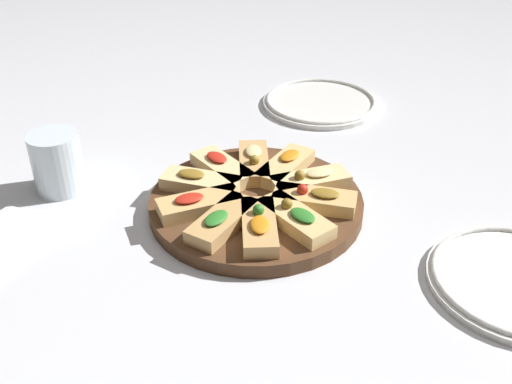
# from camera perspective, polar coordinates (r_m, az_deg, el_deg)

# --- Properties ---
(ground_plane) EXTENTS (3.00, 3.00, 0.00)m
(ground_plane) POSITION_cam_1_polar(r_m,az_deg,el_deg) (0.93, 0.00, -1.70)
(ground_plane) COLOR silver
(serving_board) EXTENTS (0.33, 0.33, 0.02)m
(serving_board) POSITION_cam_1_polar(r_m,az_deg,el_deg) (0.92, 0.00, -1.13)
(serving_board) COLOR #51331E
(serving_board) RESTS_ON ground_plane
(focaccia_slice_0) EXTENTS (0.10, 0.13, 0.03)m
(focaccia_slice_0) POSITION_cam_1_polar(r_m,az_deg,el_deg) (0.94, 5.20, 1.04)
(focaccia_slice_0) COLOR #E5C689
(focaccia_slice_0) RESTS_ON serving_board
(focaccia_slice_1) EXTENTS (0.13, 0.10, 0.03)m
(focaccia_slice_1) POSITION_cam_1_polar(r_m,az_deg,el_deg) (0.98, 2.81, 2.47)
(focaccia_slice_1) COLOR #DBB775
(focaccia_slice_1) RESTS_ON serving_board
(focaccia_slice_2) EXTENTS (0.13, 0.07, 0.03)m
(focaccia_slice_2) POSITION_cam_1_polar(r_m,az_deg,el_deg) (0.99, -0.21, 2.87)
(focaccia_slice_2) COLOR tan
(focaccia_slice_2) RESTS_ON serving_board
(focaccia_slice_3) EXTENTS (0.12, 0.12, 0.03)m
(focaccia_slice_3) POSITION_cam_1_polar(r_m,az_deg,el_deg) (0.97, -3.25, 2.32)
(focaccia_slice_3) COLOR #E5C689
(focaccia_slice_3) RESTS_ON serving_board
(focaccia_slice_4) EXTENTS (0.07, 0.13, 0.03)m
(focaccia_slice_4) POSITION_cam_1_polar(r_m,az_deg,el_deg) (0.94, -5.31, 0.92)
(focaccia_slice_4) COLOR #E5C689
(focaccia_slice_4) RESTS_ON serving_board
(focaccia_slice_5) EXTENTS (0.10, 0.13, 0.03)m
(focaccia_slice_5) POSITION_cam_1_polar(r_m,az_deg,el_deg) (0.89, -5.45, -1.13)
(focaccia_slice_5) COLOR tan
(focaccia_slice_5) RESTS_ON serving_board
(focaccia_slice_6) EXTENTS (0.13, 0.10, 0.03)m
(focaccia_slice_6) POSITION_cam_1_polar(r_m,az_deg,el_deg) (0.85, -3.22, -2.75)
(focaccia_slice_6) COLOR tan
(focaccia_slice_6) RESTS_ON serving_board
(focaccia_slice_7) EXTENTS (0.13, 0.07, 0.03)m
(focaccia_slice_7) POSITION_cam_1_polar(r_m,az_deg,el_deg) (0.84, 0.30, -3.23)
(focaccia_slice_7) COLOR tan
(focaccia_slice_7) RESTS_ON serving_board
(focaccia_slice_8) EXTENTS (0.12, 0.12, 0.03)m
(focaccia_slice_8) POSITION_cam_1_polar(r_m,az_deg,el_deg) (0.85, 3.76, -2.47)
(focaccia_slice_8) COLOR #DBB775
(focaccia_slice_8) RESTS_ON serving_board
(focaccia_slice_9) EXTENTS (0.06, 0.13, 0.03)m
(focaccia_slice_9) POSITION_cam_1_polar(r_m,az_deg,el_deg) (0.90, 5.60, -0.68)
(focaccia_slice_9) COLOR tan
(focaccia_slice_9) RESTS_ON serving_board
(plate_left) EXTENTS (0.24, 0.24, 0.02)m
(plate_left) POSITION_cam_1_polar(r_m,az_deg,el_deg) (1.28, 6.18, 8.52)
(plate_left) COLOR white
(plate_left) RESTS_ON ground_plane
(water_glass) EXTENTS (0.08, 0.08, 0.10)m
(water_glass) POSITION_cam_1_polar(r_m,az_deg,el_deg) (1.01, -18.42, 2.70)
(water_glass) COLOR silver
(water_glass) RESTS_ON ground_plane
(napkin_stack) EXTENTS (0.18, 0.17, 0.01)m
(napkin_stack) POSITION_cam_1_polar(r_m,az_deg,el_deg) (0.93, -22.96, -4.31)
(napkin_stack) COLOR white
(napkin_stack) RESTS_ON ground_plane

